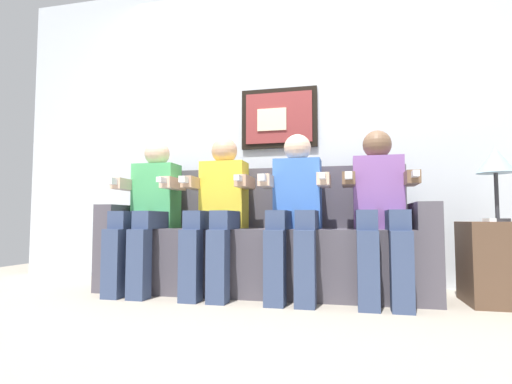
{
  "coord_description": "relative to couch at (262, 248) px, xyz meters",
  "views": [
    {
      "loc": [
        0.62,
        -2.49,
        0.51
      ],
      "look_at": [
        0.0,
        0.15,
        0.7
      ],
      "focal_mm": 28.05,
      "sensor_mm": 36.0,
      "label": 1
    }
  ],
  "objects": [
    {
      "name": "person_right_center",
      "position": [
        0.27,
        -0.17,
        0.29
      ],
      "size": [
        0.46,
        0.56,
        1.11
      ],
      "color": "#3F72CC",
      "rests_on": "ground_plane"
    },
    {
      "name": "person_leftmost",
      "position": [
        -0.81,
        -0.17,
        0.29
      ],
      "size": [
        0.46,
        0.56,
        1.11
      ],
      "color": "#4CB266",
      "rests_on": "ground_plane"
    },
    {
      "name": "spare_remote_on_table",
      "position": [
        1.41,
        -0.23,
        0.2
      ],
      "size": [
        0.04,
        0.13,
        0.02
      ],
      "primitive_type": "cube",
      "color": "white",
      "rests_on": "side_table_right"
    },
    {
      "name": "person_left_center",
      "position": [
        -0.27,
        -0.17,
        0.29
      ],
      "size": [
        0.46,
        0.56,
        1.11
      ],
      "color": "yellow",
      "rests_on": "ground_plane"
    },
    {
      "name": "back_wall_assembly",
      "position": [
        0.0,
        0.44,
        0.99
      ],
      "size": [
        4.7,
        0.1,
        2.6
      ],
      "color": "silver",
      "rests_on": "ground_plane"
    },
    {
      "name": "table_lamp",
      "position": [
        1.5,
        -0.09,
        0.55
      ],
      "size": [
        0.22,
        0.22,
        0.46
      ],
      "color": "#333338",
      "rests_on": "side_table_right"
    },
    {
      "name": "ground_plane",
      "position": [
        0.0,
        -0.33,
        -0.31
      ],
      "size": [
        6.1,
        6.1,
        0.0
      ],
      "primitive_type": "plane",
      "color": "#9E9384"
    },
    {
      "name": "person_rightmost",
      "position": [
        0.81,
        -0.17,
        0.29
      ],
      "size": [
        0.46,
        0.56,
        1.11
      ],
      "color": "#8C59A5",
      "rests_on": "ground_plane"
    },
    {
      "name": "couch",
      "position": [
        0.0,
        0.0,
        0.0
      ],
      "size": [
        2.3,
        0.58,
        0.9
      ],
      "color": "#514C56",
      "rests_on": "ground_plane"
    },
    {
      "name": "side_table_right",
      "position": [
        1.5,
        -0.11,
        -0.06
      ],
      "size": [
        0.4,
        0.4,
        0.5
      ],
      "color": "brown",
      "rests_on": "ground_plane"
    }
  ]
}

